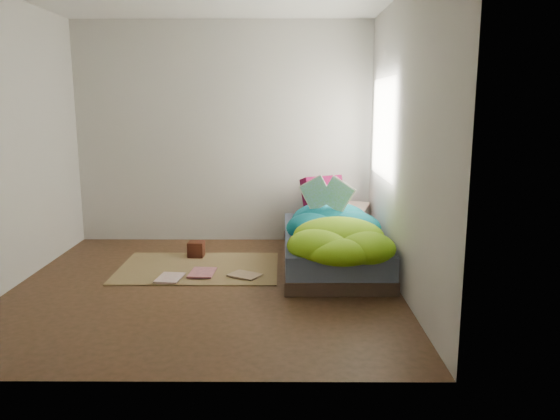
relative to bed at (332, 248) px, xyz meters
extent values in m
cube|color=#3B2916|center=(-1.22, -0.72, -0.17)|extent=(3.50, 3.50, 0.00)
cube|color=beige|center=(-1.22, 1.03, 1.13)|extent=(3.50, 0.04, 2.60)
cube|color=beige|center=(-1.22, -2.47, 1.13)|extent=(3.50, 0.04, 2.60)
cube|color=beige|center=(-2.97, -0.72, 1.13)|extent=(0.04, 3.50, 2.60)
cube|color=beige|center=(0.53, -0.72, 1.13)|extent=(0.04, 3.50, 2.60)
cube|color=white|center=(0.52, 0.18, 1.23)|extent=(0.01, 1.00, 1.20)
cube|color=#3C2E21|center=(0.00, 0.00, -0.11)|extent=(1.00, 2.00, 0.12)
cube|color=#475573|center=(0.00, 0.00, 0.06)|extent=(0.98, 1.96, 0.22)
cube|color=brown|center=(-1.37, -0.17, -0.16)|extent=(1.60, 1.10, 0.01)
cube|color=beige|center=(0.19, 0.80, 0.24)|extent=(0.67, 0.54, 0.13)
cube|color=#540525|center=(-0.04, 0.68, 0.41)|extent=(0.50, 0.36, 0.49)
cube|color=#3B0D0D|center=(-1.46, 0.23, -0.07)|extent=(0.17, 0.17, 0.16)
imported|color=silver|center=(-1.70, -0.55, -0.14)|extent=(0.26, 0.33, 0.02)
imported|color=#DC7F86|center=(-1.42, -0.41, -0.14)|extent=(0.26, 0.34, 0.03)
imported|color=tan|center=(-0.93, -0.56, -0.15)|extent=(0.35, 0.32, 0.02)
camera|label=1|loc=(-0.51, -5.49, 1.48)|focal=35.00mm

